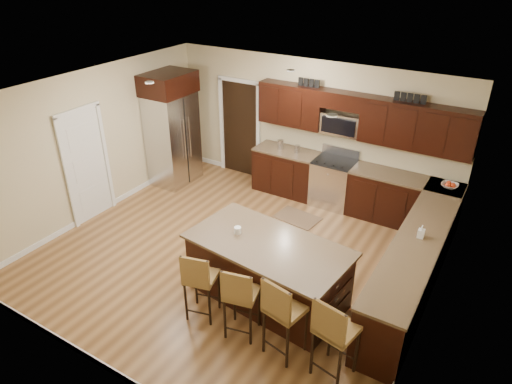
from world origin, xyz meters
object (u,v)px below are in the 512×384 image
Objects in this scene: stool_right at (282,310)px; refrigerator at (172,128)px; range at (333,182)px; island at (268,272)px; stool_mid at (240,295)px; stool_left at (199,278)px; stool_extra at (334,331)px.

refrigerator is (-4.26, 3.08, 0.48)m from stool_right.
range is 0.47× the size of island.
stool_right reaches higher than stool_mid.
island is at bearing -31.93° from refrigerator.
stool_mid is 0.94× the size of stool_right.
island is at bearing 140.04° from stool_right.
stool_mid is 0.46× the size of refrigerator.
stool_right is at bearing -35.85° from refrigerator.
range is 3.47m from refrigerator.
island is 2.22× the size of stool_left.
refrigerator is at bearing 127.27° from stool_mid.
stool_mid is at bearing -84.74° from range.
range is at bearing 101.44° from island.
refrigerator reaches higher than stool_left.
refrigerator reaches higher than island.
stool_left is at bearing -94.19° from range.
stool_left is (-0.56, -0.84, 0.23)m from island.
range reaches higher than island.
stool_right reaches higher than island.
range is 3.89m from stool_left.
refrigerator is at bearing 119.96° from stool_left.
stool_extra is (1.61, -3.88, 0.25)m from range.
range is at bearing 82.56° from stool_mid.
island is at bearing 158.75° from stool_extra.
refrigerator is at bearing 154.32° from island.
island is 2.05× the size of stool_right.
range is at bearing 71.27° from stool_left.
stool_mid reaches higher than island.
range is 4.00m from stool_right.
island is 1.01× the size of refrigerator.
stool_left is at bearing -45.50° from refrigerator.
stool_right is 1.00× the size of stool_extra.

